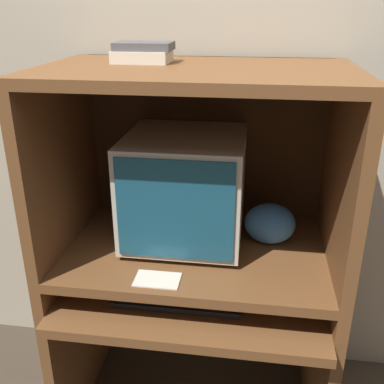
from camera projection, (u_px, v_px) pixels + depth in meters
name	position (u px, v px, depth m)	size (l,w,h in m)	color
wall_back	(209.00, 90.00, 1.84)	(6.00, 0.06, 2.60)	#B2A893
desk_base	(194.00, 334.00, 1.79)	(1.04, 0.70, 0.65)	brown
desk_monitor_shelf	(196.00, 254.00, 1.71)	(1.04, 0.64, 0.13)	brown
hutch_upper	(198.00, 131.00, 1.56)	(1.04, 0.64, 0.66)	brown
crt_monitor	(185.00, 187.00, 1.69)	(0.43, 0.45, 0.41)	beige
keyboard	(177.00, 299.00, 1.59)	(0.46, 0.13, 0.03)	black
mouse	(260.00, 306.00, 1.55)	(0.07, 0.05, 0.03)	#28282B
snack_bag	(270.00, 223.00, 1.71)	(0.19, 0.14, 0.16)	#336BB7
book_stack	(143.00, 53.00, 1.54)	(0.20, 0.15, 0.07)	beige
paper_card	(157.00, 280.00, 1.49)	(0.15, 0.10, 0.00)	beige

